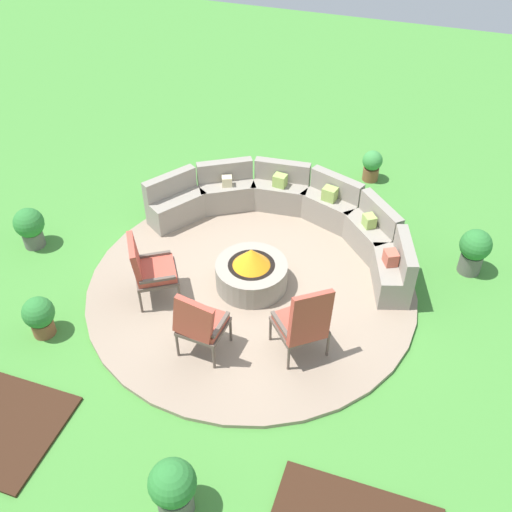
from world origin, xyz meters
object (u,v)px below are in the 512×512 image
object	(u,v)px
lounge_chair_front_right	(200,323)
lounge_chair_back_left	(304,322)
lounge_chair_front_left	(149,268)
potted_plant_4	(474,250)
potted_plant_0	(173,488)
potted_plant_2	(39,315)
potted_plant_3	(372,165)
fire_pit	(252,272)
curved_stone_bench	(294,214)
potted_plant_1	(30,226)

from	to	relation	value
lounge_chair_front_right	lounge_chair_back_left	world-z (taller)	lounge_chair_back_left
lounge_chair_front_right	lounge_chair_back_left	distance (m)	1.29
lounge_chair_front_left	potted_plant_4	world-z (taller)	lounge_chair_front_left
lounge_chair_back_left	potted_plant_4	bearing A→B (deg)	8.33
potted_plant_0	potted_plant_2	bearing A→B (deg)	148.66
lounge_chair_front_right	potted_plant_0	distance (m)	2.07
lounge_chair_back_left	potted_plant_3	xyz separation A→B (m)	(0.08, 4.43, -0.32)
fire_pit	lounge_chair_back_left	world-z (taller)	lounge_chair_back_left
lounge_chair_back_left	potted_plant_0	world-z (taller)	lounge_chair_back_left
fire_pit	potted_plant_2	xyz separation A→B (m)	(-2.36, -1.74, 0.03)
lounge_chair_front_left	lounge_chair_front_right	bearing A→B (deg)	23.03
fire_pit	lounge_chair_front_right	distance (m)	1.46
curved_stone_bench	potted_plant_3	size ratio (longest dim) A/B	7.54
fire_pit	potted_plant_0	distance (m)	3.42
lounge_chair_front_left	curved_stone_bench	bearing A→B (deg)	113.14
curved_stone_bench	potted_plant_0	size ratio (longest dim) A/B	5.69
potted_plant_2	potted_plant_3	size ratio (longest dim) A/B	1.05
potted_plant_2	potted_plant_4	size ratio (longest dim) A/B	0.82
potted_plant_0	potted_plant_2	size ratio (longest dim) A/B	1.26
lounge_chair_front_right	potted_plant_4	world-z (taller)	lounge_chair_front_right
potted_plant_0	potted_plant_3	size ratio (longest dim) A/B	1.33
lounge_chair_front_left	potted_plant_1	world-z (taller)	lounge_chair_front_left
lounge_chair_back_left	potted_plant_0	xyz separation A→B (m)	(-0.68, -2.40, -0.21)
lounge_chair_front_left	potted_plant_4	bearing A→B (deg)	83.85
lounge_chair_front_left	potted_plant_3	size ratio (longest dim) A/B	1.78
fire_pit	lounge_chair_back_left	xyz separation A→B (m)	(1.03, -1.00, 0.32)
lounge_chair_front_right	potted_plant_4	xyz separation A→B (m)	(3.18, 2.83, -0.20)
potted_plant_3	potted_plant_4	size ratio (longest dim) A/B	0.78
potted_plant_0	potted_plant_4	world-z (taller)	potted_plant_0
lounge_chair_front_right	potted_plant_1	distance (m)	3.63
lounge_chair_back_left	potted_plant_4	world-z (taller)	lounge_chair_back_left
potted_plant_2	lounge_chair_front_left	bearing A→B (deg)	43.90
lounge_chair_front_left	potted_plant_4	size ratio (longest dim) A/B	1.39
lounge_chair_front_right	potted_plant_0	size ratio (longest dim) A/B	1.41
curved_stone_bench	potted_plant_4	xyz separation A→B (m)	(2.78, -0.04, 0.04)
lounge_chair_front_right	fire_pit	bearing A→B (deg)	86.58
curved_stone_bench	potted_plant_3	world-z (taller)	curved_stone_bench
curved_stone_bench	lounge_chair_front_left	distance (m)	2.60
fire_pit	potted_plant_1	distance (m)	3.60
potted_plant_4	lounge_chair_front_right	bearing A→B (deg)	-138.30
lounge_chair_front_right	potted_plant_2	distance (m)	2.21
potted_plant_0	potted_plant_1	world-z (taller)	potted_plant_0
potted_plant_0	fire_pit	bearing A→B (deg)	96.02
lounge_chair_front_right	potted_plant_1	bearing A→B (deg)	164.29
lounge_chair_front_right	potted_plant_0	world-z (taller)	lounge_chair_front_right
potted_plant_0	potted_plant_1	xyz separation A→B (m)	(-3.95, 3.22, -0.05)
curved_stone_bench	potted_plant_4	distance (m)	2.78
potted_plant_4	lounge_chair_back_left	bearing A→B (deg)	-128.98
lounge_chair_front_left	lounge_chair_back_left	size ratio (longest dim) A/B	0.89
potted_plant_2	fire_pit	bearing A→B (deg)	36.45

